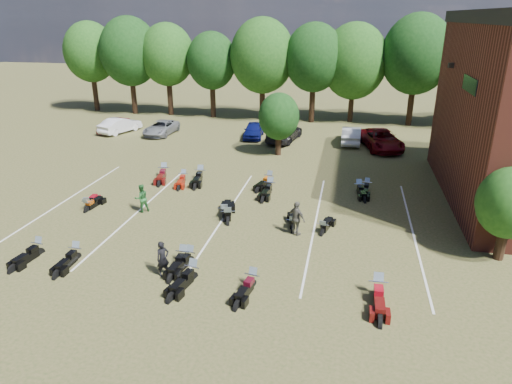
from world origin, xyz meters
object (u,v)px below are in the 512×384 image
(motorcycle_14, at_px, (164,177))
(car_0, at_px, (114,125))
(person_black, at_px, (163,259))
(car_4, at_px, (254,130))
(motorcycle_7, at_px, (88,209))
(person_grey, at_px, (297,219))
(motorcycle_0, at_px, (39,254))
(person_green, at_px, (142,198))
(motorcycle_3, at_px, (183,263))

(motorcycle_14, bearing_deg, car_0, 118.99)
(car_0, distance_m, person_black, 27.62)
(car_4, relative_size, motorcycle_7, 2.02)
(person_grey, bearing_deg, motorcycle_0, 56.35)
(car_4, xyz_separation_m, person_black, (1.15, -23.91, 0.09))
(car_0, distance_m, person_grey, 27.02)
(person_green, relative_size, motorcycle_14, 0.66)
(person_black, distance_m, motorcycle_14, 13.01)
(car_4, distance_m, person_green, 17.96)
(person_green, relative_size, motorcycle_7, 0.81)
(motorcycle_7, xyz_separation_m, motorcycle_14, (2.08, 6.24, 0.00))
(motorcycle_0, bearing_deg, car_0, 115.51)
(person_black, xyz_separation_m, person_green, (-3.82, 6.15, 0.03))
(car_4, relative_size, person_green, 2.48)
(person_black, bearing_deg, motorcycle_14, 63.10)
(person_green, relative_size, motorcycle_3, 0.77)
(car_0, bearing_deg, motorcycle_3, -49.35)
(motorcycle_0, bearing_deg, car_4, 82.97)
(car_0, xyz_separation_m, car_4, (13.54, 0.51, 0.01))
(car_0, height_order, motorcycle_3, car_0)
(person_green, bearing_deg, car_0, -100.70)
(car_4, height_order, person_grey, person_grey)
(person_green, distance_m, motorcycle_7, 3.30)
(person_grey, bearing_deg, motorcycle_14, -0.14)
(person_black, height_order, person_grey, person_grey)
(person_green, bearing_deg, car_4, -141.48)
(motorcycle_14, bearing_deg, person_grey, -46.83)
(motorcycle_7, height_order, motorcycle_14, motorcycle_14)
(person_grey, xyz_separation_m, motorcycle_7, (-12.08, 0.81, -0.90))
(person_green, xyz_separation_m, person_grey, (8.90, -1.18, 0.09))
(motorcycle_7, bearing_deg, person_black, 128.43)
(person_grey, xyz_separation_m, motorcycle_0, (-11.46, -4.48, -0.90))
(person_grey, distance_m, motorcycle_7, 12.14)
(person_black, height_order, person_green, person_green)
(car_0, distance_m, motorcycle_3, 26.93)
(person_grey, bearing_deg, motorcycle_7, 31.20)
(person_black, relative_size, motorcycle_0, 0.72)
(car_0, xyz_separation_m, motorcycle_14, (9.77, -11.38, -0.68))
(car_0, relative_size, person_black, 2.54)
(car_4, distance_m, person_grey, 19.94)
(person_grey, bearing_deg, person_green, 27.47)
(car_0, height_order, motorcycle_14, car_0)
(person_green, bearing_deg, motorcycle_14, -122.30)
(person_black, relative_size, motorcycle_7, 0.78)
(car_0, distance_m, motorcycle_0, 24.37)
(car_4, distance_m, motorcycle_14, 12.49)
(car_0, distance_m, motorcycle_7, 19.23)
(car_0, bearing_deg, motorcycle_0, -63.64)
(motorcycle_7, distance_m, motorcycle_14, 6.58)
(person_black, xyz_separation_m, motorcycle_14, (-4.92, 12.02, -0.78))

